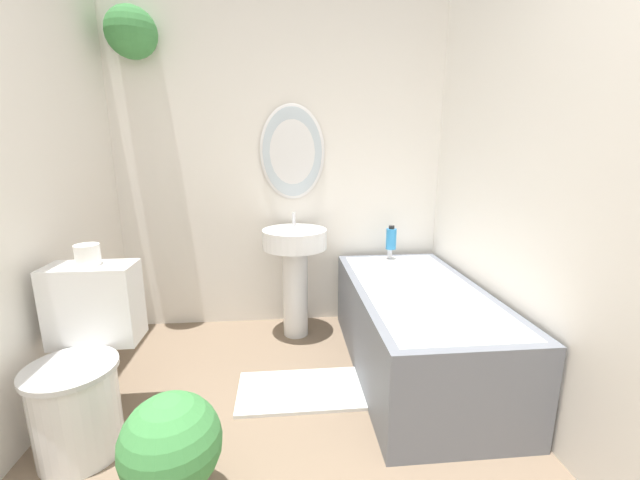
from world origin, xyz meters
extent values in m
cube|color=silver|center=(0.00, 2.61, 1.20)|extent=(2.49, 0.06, 2.40)
ellipsoid|color=silver|center=(0.07, 2.56, 1.31)|extent=(0.47, 0.02, 0.68)
ellipsoid|color=silver|center=(0.07, 2.56, 1.31)|extent=(0.43, 0.01, 0.64)
cylinder|color=#47474C|center=(-0.94, 2.48, 2.13)|extent=(0.14, 0.14, 0.08)
sphere|color=#3D8442|center=(-0.94, 2.48, 2.06)|extent=(0.32, 0.32, 0.32)
cube|color=silver|center=(1.22, 1.29, 1.20)|extent=(0.06, 2.70, 2.40)
cylinder|color=white|center=(-0.92, 1.24, 0.20)|extent=(0.35, 0.35, 0.41)
cylinder|color=silver|center=(-0.92, 1.24, 0.42)|extent=(0.38, 0.38, 0.02)
cube|color=white|center=(-0.92, 1.52, 0.60)|extent=(0.41, 0.20, 0.39)
cylinder|color=white|center=(0.07, 2.31, 0.33)|extent=(0.18, 0.18, 0.66)
cylinder|color=white|center=(0.07, 2.31, 0.72)|extent=(0.45, 0.45, 0.13)
cylinder|color=silver|center=(0.07, 2.44, 0.84)|extent=(0.02, 0.02, 0.10)
cube|color=slate|center=(0.79, 1.78, 0.26)|extent=(0.75, 1.51, 0.53)
cube|color=white|center=(0.79, 1.78, 0.51)|extent=(0.65, 1.41, 0.04)
cylinder|color=silver|center=(0.79, 2.43, 0.57)|extent=(0.04, 0.04, 0.08)
cylinder|color=#2D84C6|center=(0.79, 2.41, 0.68)|extent=(0.08, 0.08, 0.15)
cylinder|color=black|center=(0.79, 2.41, 0.77)|extent=(0.04, 0.04, 0.02)
sphere|color=#3D8442|center=(-0.42, 0.90, 0.29)|extent=(0.37, 0.37, 0.37)
cube|color=silver|center=(0.07, 1.59, 0.01)|extent=(0.70, 0.40, 0.02)
cylinder|color=white|center=(-0.92, 1.52, 0.85)|extent=(0.11, 0.11, 0.10)
camera|label=1|loc=(0.00, -0.36, 1.34)|focal=22.00mm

